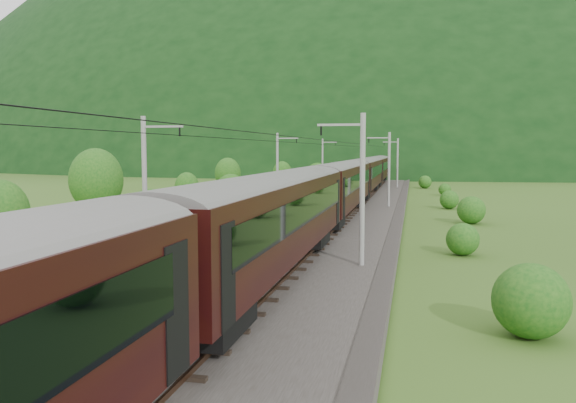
# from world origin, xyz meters

# --- Properties ---
(ground) EXTENTS (600.00, 600.00, 0.00)m
(ground) POSITION_xyz_m (0.00, 0.00, 0.00)
(ground) COLOR #33531A
(ground) RESTS_ON ground
(railbed) EXTENTS (14.00, 220.00, 0.30)m
(railbed) POSITION_xyz_m (0.00, 10.00, 0.15)
(railbed) COLOR #38332D
(railbed) RESTS_ON ground
(track_left) EXTENTS (2.40, 220.00, 0.27)m
(track_left) POSITION_xyz_m (-2.40, 10.00, 0.37)
(track_left) COLOR brown
(track_left) RESTS_ON railbed
(track_right) EXTENTS (2.40, 220.00, 0.27)m
(track_right) POSITION_xyz_m (2.40, 10.00, 0.37)
(track_right) COLOR brown
(track_right) RESTS_ON railbed
(catenary_left) EXTENTS (2.54, 192.28, 8.00)m
(catenary_left) POSITION_xyz_m (-6.12, 32.00, 4.50)
(catenary_left) COLOR gray
(catenary_left) RESTS_ON railbed
(catenary_right) EXTENTS (2.54, 192.28, 8.00)m
(catenary_right) POSITION_xyz_m (6.12, 32.00, 4.50)
(catenary_right) COLOR gray
(catenary_right) RESTS_ON railbed
(overhead_wires) EXTENTS (4.83, 198.00, 0.03)m
(overhead_wires) POSITION_xyz_m (0.00, 10.00, 7.10)
(overhead_wires) COLOR black
(overhead_wires) RESTS_ON ground
(mountain_main) EXTENTS (504.00, 360.00, 244.00)m
(mountain_main) POSITION_xyz_m (0.00, 260.00, 0.00)
(mountain_main) COLOR black
(mountain_main) RESTS_ON ground
(mountain_ridge) EXTENTS (336.00, 280.00, 132.00)m
(mountain_ridge) POSITION_xyz_m (-120.00, 300.00, 0.00)
(mountain_ridge) COLOR black
(mountain_ridge) RESTS_ON ground
(train) EXTENTS (3.34, 159.84, 5.82)m
(train) POSITION_xyz_m (2.40, 33.58, 3.89)
(train) COLOR black
(train) RESTS_ON ground
(hazard_post_near) EXTENTS (0.17, 0.17, 1.60)m
(hazard_post_near) POSITION_xyz_m (-0.54, 54.78, 1.10)
(hazard_post_near) COLOR red
(hazard_post_near) RESTS_ON railbed
(hazard_post_far) EXTENTS (0.17, 0.17, 1.60)m
(hazard_post_far) POSITION_xyz_m (0.32, 30.29, 1.10)
(hazard_post_far) COLOR red
(hazard_post_far) RESTS_ON railbed
(signal) EXTENTS (0.23, 0.23, 2.12)m
(signal) POSITION_xyz_m (-3.16, 43.72, 1.55)
(signal) COLOR black
(signal) RESTS_ON railbed
(vegetation_left) EXTENTS (12.78, 145.20, 6.55)m
(vegetation_left) POSITION_xyz_m (-14.28, 18.87, 2.54)
(vegetation_left) COLOR #154D14
(vegetation_left) RESTS_ON ground
(vegetation_right) EXTENTS (6.35, 109.65, 2.31)m
(vegetation_right) POSITION_xyz_m (12.27, 10.72, 1.00)
(vegetation_right) COLOR #154D14
(vegetation_right) RESTS_ON ground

